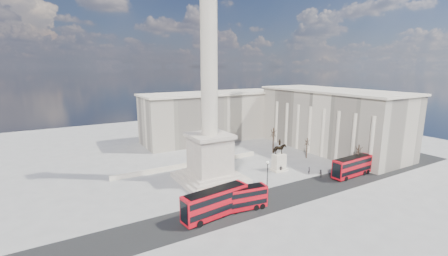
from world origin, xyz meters
name	(u,v)px	position (x,y,z in m)	size (l,w,h in m)	color
ground	(221,188)	(0.00, 0.00, 0.00)	(180.00, 180.00, 0.00)	gray
asphalt_road	(269,200)	(5.00, -10.00, 0.00)	(120.00, 9.00, 0.01)	black
nelsons_column	(210,125)	(0.00, 5.00, 12.92)	(14.00, 14.00, 49.85)	#BAAC9B
balustrade_wall	(190,164)	(0.00, 16.00, 0.55)	(40.00, 0.60, 1.10)	beige
building_east	(331,119)	(45.00, 10.00, 9.32)	(19.00, 46.00, 18.60)	beige
building_northeast	(214,116)	(20.00, 40.00, 8.32)	(51.00, 17.00, 16.60)	beige
red_bus_a	(239,199)	(-2.38, -10.71, 2.26)	(10.85, 3.82, 4.31)	red
red_bus_b	(216,203)	(-7.05, -10.59, 2.62)	(12.55, 4.34, 4.99)	red
red_bus_c	(352,166)	(30.06, -9.66, 2.46)	(11.66, 3.18, 4.68)	red
victorian_lamp	(267,172)	(8.36, -5.18, 3.54)	(0.51, 0.51, 6.00)	black
equestrian_statue	(279,160)	(17.82, 2.14, 2.78)	(3.84, 2.88, 8.03)	beige
bare_tree_near	(359,150)	(32.98, -8.89, 5.90)	(1.71, 1.71, 7.49)	#332319
bare_tree_mid	(307,142)	(31.29, 6.10, 4.84)	(1.62, 1.62, 6.14)	#332319
bare_tree_far	(273,132)	(26.70, 15.26, 6.31)	(1.96, 1.96, 8.01)	#332319
pedestrian_walking	(309,171)	(22.48, -3.53, 0.86)	(0.63, 0.41, 1.73)	black
pedestrian_standing	(320,174)	(23.01, -6.50, 0.96)	(0.93, 0.72, 1.91)	black
pedestrian_crossing	(281,169)	(17.44, 0.86, 0.84)	(0.99, 0.41, 1.69)	black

